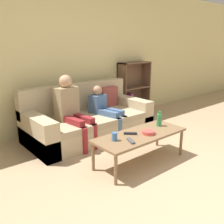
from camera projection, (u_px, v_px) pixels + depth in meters
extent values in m
plane|color=tan|center=(199.00, 185.00, 2.79)|extent=(22.00, 22.00, 0.00)
cube|color=beige|center=(69.00, 56.00, 4.45)|extent=(12.00, 0.06, 2.60)
cube|color=tan|center=(90.00, 129.00, 4.20)|extent=(2.06, 1.00, 0.28)
cube|color=tan|center=(93.00, 119.00, 4.08)|extent=(1.62, 0.82, 0.10)
cube|color=tan|center=(76.00, 97.00, 4.37)|extent=(2.06, 0.18, 0.47)
cube|color=tan|center=(37.00, 134.00, 3.59)|extent=(0.22, 1.00, 0.54)
cube|color=tan|center=(130.00, 112.00, 4.73)|extent=(0.22, 1.00, 0.54)
cube|color=#93423D|center=(109.00, 97.00, 4.65)|extent=(0.36, 0.12, 0.36)
cube|color=brown|center=(122.00, 91.00, 5.20)|extent=(0.02, 0.28, 1.13)
cube|color=brown|center=(145.00, 87.00, 5.65)|extent=(0.02, 0.28, 1.13)
cube|color=brown|center=(130.00, 88.00, 5.52)|extent=(0.75, 0.02, 1.13)
cube|color=brown|center=(133.00, 113.00, 5.58)|extent=(0.75, 0.28, 0.02)
cube|color=brown|center=(134.00, 88.00, 5.42)|extent=(0.71, 0.28, 0.02)
cube|color=brown|center=(135.00, 63.00, 5.28)|extent=(0.75, 0.28, 0.02)
cube|color=#B77542|center=(123.00, 107.00, 5.31)|extent=(0.04, 0.17, 0.38)
cube|color=red|center=(125.00, 105.00, 5.33)|extent=(0.04, 0.19, 0.44)
cube|color=#33519E|center=(126.00, 106.00, 5.37)|extent=(0.05, 0.22, 0.40)
cube|color=#993D84|center=(129.00, 104.00, 5.41)|extent=(0.07, 0.23, 0.46)
cube|color=#993D84|center=(131.00, 106.00, 5.45)|extent=(0.04, 0.18, 0.36)
cube|color=beige|center=(132.00, 105.00, 5.49)|extent=(0.04, 0.22, 0.38)
cube|color=#232328|center=(134.00, 105.00, 5.53)|extent=(0.06, 0.23, 0.36)
cylinder|color=brown|center=(116.00, 170.00, 2.76)|extent=(0.04, 0.04, 0.37)
cylinder|color=brown|center=(181.00, 142.00, 3.51)|extent=(0.04, 0.04, 0.37)
cylinder|color=brown|center=(93.00, 157.00, 3.08)|extent=(0.04, 0.04, 0.37)
cylinder|color=brown|center=(157.00, 134.00, 3.82)|extent=(0.04, 0.04, 0.37)
cube|color=brown|center=(140.00, 135.00, 3.24)|extent=(1.29, 0.51, 0.03)
cylinder|color=maroon|center=(85.00, 141.00, 3.55)|extent=(0.10, 0.10, 0.38)
cylinder|color=maroon|center=(95.00, 137.00, 3.68)|extent=(0.10, 0.10, 0.38)
cube|color=maroon|center=(73.00, 121.00, 3.66)|extent=(0.15, 0.46, 0.09)
cube|color=maroon|center=(83.00, 118.00, 3.79)|extent=(0.15, 0.46, 0.09)
cube|color=#9E8966|center=(67.00, 103.00, 3.85)|extent=(0.36, 0.24, 0.50)
sphere|color=tan|center=(65.00, 81.00, 3.75)|extent=(0.20, 0.20, 0.20)
cylinder|color=#476693|center=(119.00, 130.00, 3.98)|extent=(0.11, 0.11, 0.38)
cylinder|color=#476693|center=(125.00, 128.00, 4.08)|extent=(0.11, 0.11, 0.38)
cube|color=#476693|center=(107.00, 113.00, 4.07)|extent=(0.19, 0.46, 0.09)
cube|color=#476693|center=(112.00, 111.00, 4.17)|extent=(0.19, 0.46, 0.09)
cube|color=#476693|center=(97.00, 104.00, 4.25)|extent=(0.29, 0.25, 0.30)
sphere|color=#A87A5B|center=(97.00, 90.00, 4.19)|extent=(0.16, 0.16, 0.16)
cylinder|color=#3D70B2|center=(115.00, 137.00, 3.00)|extent=(0.07, 0.07, 0.10)
cube|color=#47474C|center=(131.00, 141.00, 2.98)|extent=(0.11, 0.18, 0.02)
cube|color=black|center=(130.00, 133.00, 3.21)|extent=(0.16, 0.15, 0.02)
cylinder|color=#DB4C47|center=(149.00, 132.00, 3.22)|extent=(0.17, 0.17, 0.05)
cylinder|color=#33844C|center=(159.00, 120.00, 3.51)|extent=(0.07, 0.07, 0.17)
cylinder|color=#33844C|center=(160.00, 113.00, 3.48)|extent=(0.03, 0.03, 0.04)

